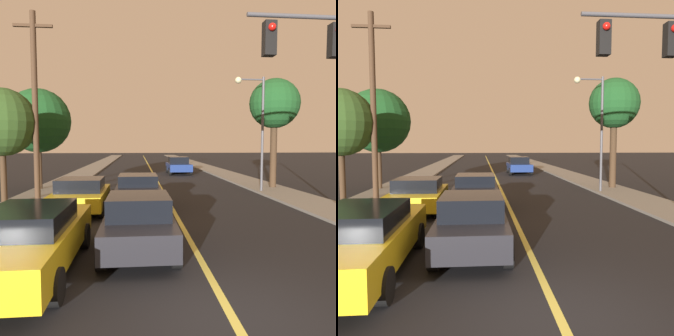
% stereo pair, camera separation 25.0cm
% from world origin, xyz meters
% --- Properties ---
extents(ground_plane, '(200.00, 200.00, 0.00)m').
position_xyz_m(ground_plane, '(0.00, 0.00, 0.00)').
color(ground_plane, black).
extents(road_surface, '(10.35, 80.00, 0.01)m').
position_xyz_m(road_surface, '(0.00, 36.00, 0.01)').
color(road_surface, black).
rests_on(road_surface, ground).
extents(sidewalk_left, '(2.50, 80.00, 0.12)m').
position_xyz_m(sidewalk_left, '(-6.43, 36.00, 0.06)').
color(sidewalk_left, gray).
rests_on(sidewalk_left, ground).
extents(sidewalk_right, '(2.50, 80.00, 0.12)m').
position_xyz_m(sidewalk_right, '(6.43, 36.00, 0.06)').
color(sidewalk_right, gray).
rests_on(sidewalk_right, ground).
extents(car_near_lane_front, '(1.85, 3.98, 1.48)m').
position_xyz_m(car_near_lane_front, '(-1.45, 3.51, 0.76)').
color(car_near_lane_front, black).
rests_on(car_near_lane_front, ground).
extents(car_near_lane_second, '(1.94, 4.28, 1.45)m').
position_xyz_m(car_near_lane_second, '(-1.45, 9.36, 0.75)').
color(car_near_lane_second, black).
rests_on(car_near_lane_second, ground).
extents(car_outer_lane_front, '(1.92, 5.02, 1.44)m').
position_xyz_m(car_outer_lane_front, '(-3.73, 2.33, 0.76)').
color(car_outer_lane_front, gold).
rests_on(car_outer_lane_front, ground).
extents(car_outer_lane_second, '(2.08, 4.04, 1.39)m').
position_xyz_m(car_outer_lane_second, '(-3.73, 8.60, 0.72)').
color(car_outer_lane_second, gold).
rests_on(car_outer_lane_second, ground).
extents(car_far_oncoming, '(2.09, 4.56, 1.58)m').
position_xyz_m(car_far_oncoming, '(2.33, 25.39, 0.80)').
color(car_far_oncoming, navy).
rests_on(car_far_oncoming, ground).
extents(streetlamp_right, '(1.68, 0.36, 6.34)m').
position_xyz_m(streetlamp_right, '(5.11, 13.11, 4.24)').
color(streetlamp_right, '#47474C').
rests_on(streetlamp_right, ground).
extents(utility_pole_left, '(1.60, 0.24, 8.16)m').
position_xyz_m(utility_pole_left, '(-5.78, 9.76, 4.36)').
color(utility_pole_left, '#422D1E').
rests_on(utility_pole_left, ground).
extents(tree_left_near, '(2.90, 2.90, 5.01)m').
position_xyz_m(tree_left_near, '(-7.20, 9.87, 3.67)').
color(tree_left_near, '#3D2B1C').
rests_on(tree_left_near, ground).
extents(tree_left_far, '(3.72, 3.72, 5.86)m').
position_xyz_m(tree_left_far, '(-7.21, 15.15, 4.11)').
color(tree_left_far, '#3D2B1C').
rests_on(tree_left_far, ground).
extents(tree_right_near, '(2.99, 2.99, 6.58)m').
position_xyz_m(tree_right_near, '(6.82, 14.57, 5.14)').
color(tree_right_near, '#3D2B1C').
rests_on(tree_right_near, ground).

